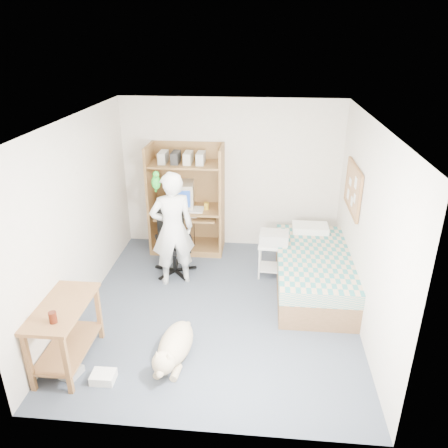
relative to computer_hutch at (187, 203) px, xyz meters
name	(u,v)px	position (x,y,z in m)	size (l,w,h in m)	color
floor	(218,308)	(0.70, -1.74, -0.82)	(4.00, 4.00, 0.00)	#414C58
wall_back	(231,175)	(0.70, 0.26, 0.43)	(3.60, 0.02, 2.50)	beige
wall_right	(366,229)	(2.50, -1.74, 0.43)	(0.02, 4.00, 2.50)	beige
wall_left	(77,218)	(-1.10, -1.74, 0.43)	(0.02, 4.00, 2.50)	beige
ceiling	(217,121)	(0.70, -1.74, 1.68)	(3.60, 4.00, 0.02)	white
computer_hutch	(187,203)	(0.00, 0.00, 0.00)	(1.20, 0.63, 1.80)	brown
bed	(313,271)	(2.00, -1.12, -0.53)	(1.02, 2.02, 0.66)	brown
side_desk	(65,326)	(-0.85, -2.94, -0.33)	(0.50, 1.00, 0.75)	brown
corkboard	(353,189)	(2.47, -0.84, 0.63)	(0.04, 0.94, 0.66)	#A17248
office_chair	(174,250)	(-0.09, -0.81, -0.46)	(0.59, 0.59, 1.02)	black
person	(173,229)	(-0.02, -1.11, 0.03)	(0.62, 0.41, 1.70)	white
parrot	(156,181)	(-0.22, -1.09, 0.74)	(0.13, 0.21, 0.34)	#13861D
dog	(174,346)	(0.31, -2.79, -0.64)	(0.43, 1.10, 0.41)	#C7B385
printer_cart	(273,254)	(1.43, -0.80, -0.46)	(0.47, 0.38, 0.54)	white
printer	(274,238)	(1.43, -0.80, -0.19)	(0.42, 0.32, 0.18)	#B3B2AD
crt_monitor	(181,194)	(-0.10, 0.01, 0.15)	(0.47, 0.49, 0.40)	beige
keyboard	(183,215)	(-0.04, -0.16, -0.15)	(0.45, 0.16, 0.03)	beige
pencil_cup	(206,206)	(0.33, -0.09, 0.00)	(0.08, 0.08, 0.12)	gold
drink_glass	(53,317)	(-0.80, -3.22, -0.01)	(0.08, 0.08, 0.12)	#43160A
floor_box_a	(103,377)	(-0.38, -3.19, -0.77)	(0.25, 0.20, 0.10)	white
floor_box_b	(72,372)	(-0.75, -3.15, -0.78)	(0.18, 0.22, 0.08)	#A9A9A4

